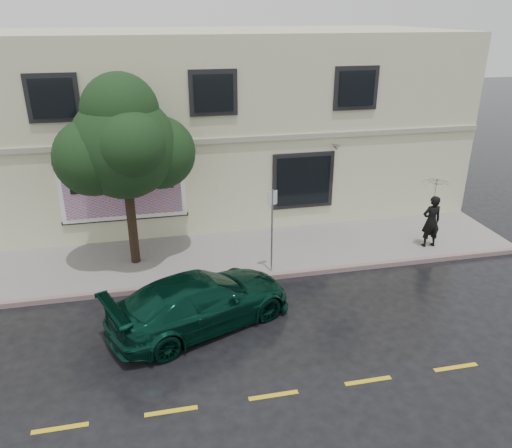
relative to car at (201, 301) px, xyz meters
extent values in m
plane|color=black|center=(1.21, 0.50, -0.72)|extent=(90.00, 90.00, 0.00)
cube|color=gray|center=(1.21, 3.75, -0.64)|extent=(20.00, 3.50, 0.15)
cube|color=gray|center=(1.21, 2.00, -0.64)|extent=(20.00, 0.18, 0.16)
cube|color=gold|center=(1.21, -3.00, -0.71)|extent=(19.00, 0.12, 0.01)
cube|color=beige|center=(1.21, 9.50, 2.78)|extent=(20.00, 8.00, 7.00)
cube|color=#9E9984|center=(1.21, 5.46, 2.88)|extent=(20.00, 0.12, 0.18)
cube|color=black|center=(4.41, 5.46, 1.23)|extent=(2.30, 0.10, 2.10)
cube|color=black|center=(4.41, 5.40, 1.23)|extent=(2.00, 0.05, 1.80)
cube|color=black|center=(-3.79, 5.40, 4.48)|extent=(1.30, 0.05, 1.20)
cube|color=black|center=(1.21, 5.40, 4.48)|extent=(1.30, 0.05, 1.20)
cube|color=black|center=(6.21, 5.40, 4.48)|extent=(1.30, 0.05, 1.20)
cube|color=white|center=(-1.99, 5.43, 1.33)|extent=(4.20, 0.06, 2.10)
cube|color=orange|center=(-1.99, 5.39, 1.33)|extent=(3.90, 0.04, 1.80)
cube|color=black|center=(-1.99, 5.46, 0.28)|extent=(4.30, 0.10, 0.10)
cube|color=black|center=(-1.99, 5.46, 2.38)|extent=(4.30, 0.10, 0.10)
cube|color=black|center=(-1.99, 5.36, 1.48)|extent=(3.40, 0.02, 0.28)
imported|color=#072D21|center=(0.00, 0.00, 0.00)|extent=(5.39, 3.89, 1.44)
imported|color=black|center=(8.20, 2.84, 0.35)|extent=(0.67, 0.44, 1.84)
imported|color=black|center=(8.20, 2.84, 1.66)|extent=(1.04, 1.04, 0.76)
cylinder|color=#312116|center=(-1.73, 3.78, 0.79)|extent=(0.29, 0.29, 2.71)
sphere|color=black|center=(-1.73, 3.78, 3.27)|extent=(3.14, 3.14, 3.14)
cylinder|color=#9FA4A8|center=(2.43, 2.20, 0.79)|extent=(0.06, 0.06, 2.71)
cube|color=silver|center=(2.43, 2.20, 1.88)|extent=(0.32, 0.13, 0.44)
camera|label=1|loc=(-0.95, -11.20, 6.98)|focal=35.00mm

